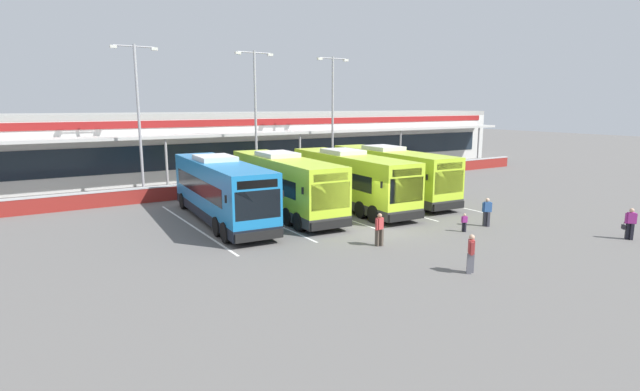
# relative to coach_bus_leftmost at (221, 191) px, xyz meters

# --- Properties ---
(ground_plane) EXTENTS (200.00, 200.00, 0.00)m
(ground_plane) POSITION_rel_coach_bus_leftmost_xyz_m (6.53, -6.43, -1.79)
(ground_plane) COLOR #605E5B
(terminal_building) EXTENTS (70.00, 13.00, 6.00)m
(terminal_building) POSITION_rel_coach_bus_leftmost_xyz_m (6.53, 20.48, 1.23)
(terminal_building) COLOR silver
(terminal_building) RESTS_ON ground
(red_barrier_wall) EXTENTS (60.00, 0.40, 1.10)m
(red_barrier_wall) POSITION_rel_coach_bus_leftmost_xyz_m (6.53, 8.07, -1.23)
(red_barrier_wall) COLOR maroon
(red_barrier_wall) RESTS_ON ground
(coach_bus_leftmost) EXTENTS (3.59, 12.29, 3.78)m
(coach_bus_leftmost) POSITION_rel_coach_bus_leftmost_xyz_m (0.00, 0.00, 0.00)
(coach_bus_leftmost) COLOR #1972B7
(coach_bus_leftmost) RESTS_ON ground
(coach_bus_left_centre) EXTENTS (3.59, 12.29, 3.78)m
(coach_bus_left_centre) POSITION_rel_coach_bus_leftmost_xyz_m (4.19, 0.04, 0.00)
(coach_bus_left_centre) COLOR #B7DB2D
(coach_bus_left_centre) RESTS_ON ground
(coach_bus_centre) EXTENTS (3.59, 12.29, 3.78)m
(coach_bus_centre) POSITION_rel_coach_bus_leftmost_xyz_m (8.82, -0.64, 0.00)
(coach_bus_centre) COLOR #B7DB2D
(coach_bus_centre) RESTS_ON ground
(coach_bus_right_centre) EXTENTS (3.59, 12.29, 3.78)m
(coach_bus_right_centre) POSITION_rel_coach_bus_leftmost_xyz_m (12.99, 0.13, 0.00)
(coach_bus_right_centre) COLOR #B7DB2D
(coach_bus_right_centre) RESTS_ON ground
(bay_stripe_far_west) EXTENTS (0.14, 13.00, 0.01)m
(bay_stripe_far_west) POSITION_rel_coach_bus_leftmost_xyz_m (-1.87, -0.43, -1.78)
(bay_stripe_far_west) COLOR silver
(bay_stripe_far_west) RESTS_ON ground
(bay_stripe_west) EXTENTS (0.14, 13.00, 0.01)m
(bay_stripe_west) POSITION_rel_coach_bus_leftmost_xyz_m (2.33, -0.43, -1.78)
(bay_stripe_west) COLOR silver
(bay_stripe_west) RESTS_ON ground
(bay_stripe_mid_west) EXTENTS (0.14, 13.00, 0.01)m
(bay_stripe_mid_west) POSITION_rel_coach_bus_leftmost_xyz_m (6.53, -0.43, -1.78)
(bay_stripe_mid_west) COLOR silver
(bay_stripe_mid_west) RESTS_ON ground
(bay_stripe_centre) EXTENTS (0.14, 13.00, 0.01)m
(bay_stripe_centre) POSITION_rel_coach_bus_leftmost_xyz_m (10.73, -0.43, -1.78)
(bay_stripe_centre) COLOR silver
(bay_stripe_centre) RESTS_ON ground
(bay_stripe_mid_east) EXTENTS (0.14, 13.00, 0.01)m
(bay_stripe_mid_east) POSITION_rel_coach_bus_leftmost_xyz_m (14.93, -0.43, -1.78)
(bay_stripe_mid_east) COLOR silver
(bay_stripe_mid_east) RESTS_ON ground
(pedestrian_with_handbag) EXTENTS (0.56, 0.58, 1.62)m
(pedestrian_with_handbag) POSITION_rel_coach_bus_leftmost_xyz_m (16.06, -14.86, -0.93)
(pedestrian_with_handbag) COLOR black
(pedestrian_with_handbag) RESTS_ON ground
(pedestrian_in_dark_coat) EXTENTS (0.54, 0.29, 1.62)m
(pedestrian_in_dark_coat) POSITION_rel_coach_bus_leftmost_xyz_m (4.57, -9.02, -0.91)
(pedestrian_in_dark_coat) COLOR #4C4238
(pedestrian_in_dark_coat) RESTS_ON ground
(pedestrian_child) EXTENTS (0.32, 0.25, 1.00)m
(pedestrian_child) POSITION_rel_coach_bus_leftmost_xyz_m (10.15, -9.35, -1.24)
(pedestrian_child) COLOR black
(pedestrian_child) RESTS_ON ground
(pedestrian_near_bin) EXTENTS (0.42, 0.47, 1.62)m
(pedestrian_near_bin) POSITION_rel_coach_bus_leftmost_xyz_m (5.22, -14.05, -0.91)
(pedestrian_near_bin) COLOR slate
(pedestrian_near_bin) RESTS_ON ground
(pedestrian_approaching_bus) EXTENTS (0.51, 0.41, 1.62)m
(pedestrian_approaching_bus) POSITION_rel_coach_bus_leftmost_xyz_m (12.16, -9.17, -0.91)
(pedestrian_approaching_bus) COLOR #33333D
(pedestrian_approaching_bus) RESTS_ON ground
(lamp_post_west) EXTENTS (3.24, 0.28, 11.00)m
(lamp_post_west) POSITION_rel_coach_bus_leftmost_xyz_m (-2.04, 10.74, 4.50)
(lamp_post_west) COLOR #9E9EA3
(lamp_post_west) RESTS_ON ground
(lamp_post_centre) EXTENTS (3.24, 0.28, 11.00)m
(lamp_post_centre) POSITION_rel_coach_bus_leftmost_xyz_m (6.97, 10.04, 4.50)
(lamp_post_centre) COLOR #9E9EA3
(lamp_post_centre) RESTS_ON ground
(lamp_post_east) EXTENTS (3.24, 0.28, 11.00)m
(lamp_post_east) POSITION_rel_coach_bus_leftmost_xyz_m (15.01, 10.79, 4.50)
(lamp_post_east) COLOR #9E9EA3
(lamp_post_east) RESTS_ON ground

